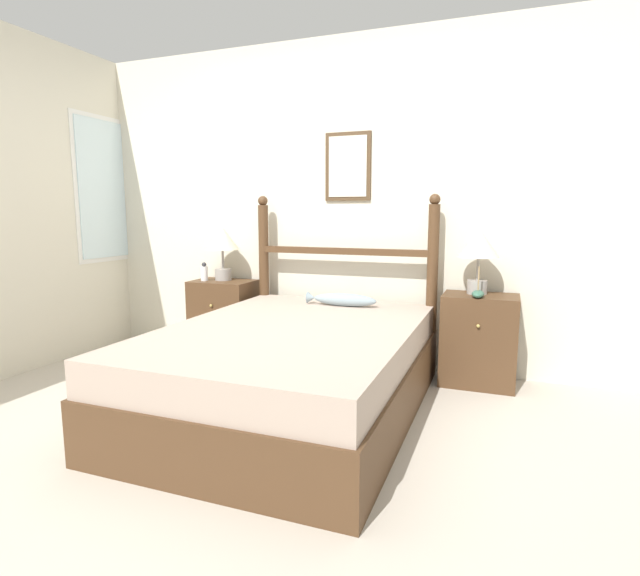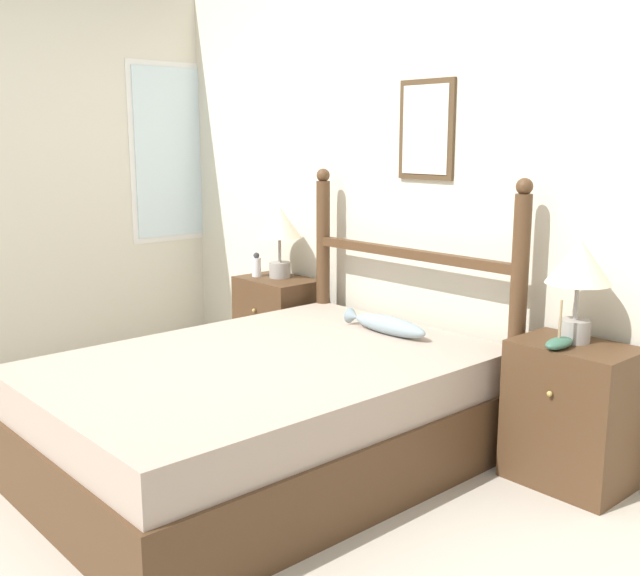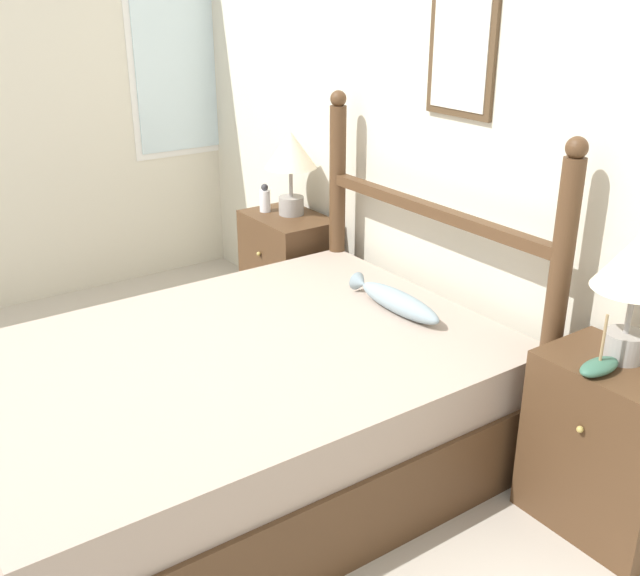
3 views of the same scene
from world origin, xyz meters
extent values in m
plane|color=#B7AD9E|center=(0.00, 0.00, 0.00)|extent=(16.00, 16.00, 0.00)
cube|color=beige|center=(0.00, 1.73, 1.27)|extent=(6.40, 0.06, 2.55)
cube|color=#4C3823|center=(0.12, 1.69, 1.57)|extent=(0.37, 0.02, 0.52)
cube|color=beige|center=(0.12, 1.68, 1.57)|extent=(0.31, 0.01, 0.46)
cube|color=white|center=(-2.10, 1.61, 1.41)|extent=(0.01, 0.97, 1.28)
cube|color=silver|center=(-2.09, 1.61, 1.41)|extent=(0.01, 0.89, 1.20)
cube|color=#4C331E|center=(0.12, 0.58, 0.17)|extent=(1.46, 2.06, 0.34)
cube|color=tan|center=(0.12, 0.58, 0.44)|extent=(1.42, 2.02, 0.20)
cylinder|color=#4C331E|center=(-0.57, 1.57, 0.64)|extent=(0.08, 0.08, 1.27)
sphere|color=#4C331E|center=(-0.57, 1.57, 1.31)|extent=(0.08, 0.08, 0.08)
cylinder|color=#4C331E|center=(0.81, 1.57, 0.64)|extent=(0.08, 0.08, 1.27)
sphere|color=#4C331E|center=(0.81, 1.57, 1.31)|extent=(0.08, 0.08, 0.08)
cube|color=#4C331E|center=(0.12, 1.57, 0.92)|extent=(1.38, 0.06, 0.05)
cube|color=#4C331E|center=(-0.92, 1.49, 0.32)|extent=(0.51, 0.35, 0.64)
sphere|color=tan|center=(-0.92, 1.31, 0.46)|extent=(0.02, 0.02, 0.02)
cube|color=#4C331E|center=(1.16, 1.49, 0.32)|extent=(0.51, 0.35, 0.64)
sphere|color=tan|center=(1.16, 1.31, 0.46)|extent=(0.02, 0.02, 0.02)
cylinder|color=gray|center=(-0.93, 1.53, 0.69)|extent=(0.14, 0.14, 0.10)
cylinder|color=gray|center=(-0.93, 1.53, 0.82)|extent=(0.02, 0.02, 0.16)
cone|color=beige|center=(-0.93, 1.53, 1.00)|extent=(0.28, 0.28, 0.20)
cylinder|color=gray|center=(1.13, 1.53, 0.69)|extent=(0.14, 0.14, 0.10)
cylinder|color=gray|center=(1.13, 1.53, 0.82)|extent=(0.02, 0.02, 0.16)
cone|color=beige|center=(1.13, 1.53, 1.00)|extent=(0.28, 0.28, 0.20)
cylinder|color=white|center=(-1.06, 1.44, 0.70)|extent=(0.06, 0.06, 0.12)
sphere|color=#333338|center=(-1.06, 1.44, 0.78)|extent=(0.04, 0.04, 0.04)
ellipsoid|color=#386651|center=(1.14, 1.38, 0.67)|extent=(0.08, 0.17, 0.05)
cylinder|color=#997F56|center=(1.14, 1.38, 0.77)|extent=(0.01, 0.01, 0.16)
ellipsoid|color=#8499A3|center=(0.22, 1.32, 0.58)|extent=(0.48, 0.11, 0.09)
cone|color=#8499A3|center=(-0.05, 1.32, 0.58)|extent=(0.06, 0.08, 0.08)
camera|label=1|loc=(1.32, -2.10, 1.21)|focal=28.00mm
camera|label=2|loc=(2.75, -1.42, 1.53)|focal=42.00mm
camera|label=3|loc=(2.39, -0.60, 1.84)|focal=42.00mm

